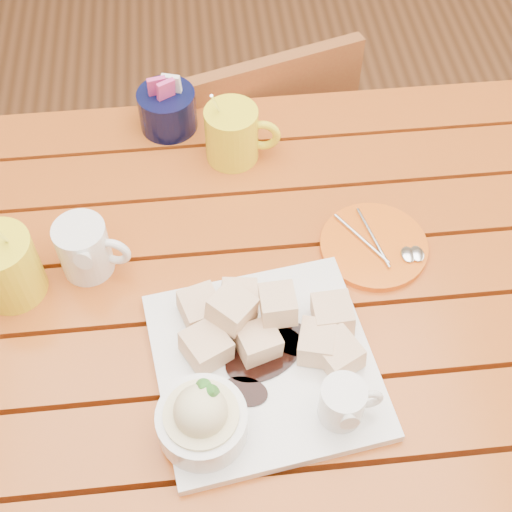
{
  "coord_description": "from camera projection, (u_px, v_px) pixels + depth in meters",
  "views": [
    {
      "loc": [
        -0.02,
        -0.59,
        1.61
      ],
      "look_at": [
        0.04,
        -0.01,
        0.82
      ],
      "focal_mm": 50.0,
      "sensor_mm": 36.0,
      "label": 1
    }
  ],
  "objects": [
    {
      "name": "coffee_mug_right",
      "position": [
        233.0,
        134.0,
        1.15
      ],
      "size": [
        0.12,
        0.09,
        0.14
      ],
      "rotation": [
        0.0,
        0.0,
        -0.15
      ],
      "color": "yellow",
      "rests_on": "table"
    },
    {
      "name": "orange_saucer",
      "position": [
        375.0,
        246.0,
        1.07
      ],
      "size": [
        0.16,
        0.16,
        0.02
      ],
      "rotation": [
        0.0,
        0.0,
        0.37
      ],
      "color": "#DF5D13",
      "rests_on": "table"
    },
    {
      "name": "dessert_plate",
      "position": [
        253.0,
        371.0,
        0.92
      ],
      "size": [
        0.32,
        0.32,
        0.12
      ],
      "rotation": [
        0.0,
        0.0,
        0.14
      ],
      "color": "white",
      "rests_on": "table"
    },
    {
      "name": "table",
      "position": [
        232.0,
        321.0,
        1.12
      ],
      "size": [
        1.2,
        0.79,
        0.75
      ],
      "color": "#A24414",
      "rests_on": "ground"
    },
    {
      "name": "ground",
      "position": [
        239.0,
        466.0,
        1.64
      ],
      "size": [
        5.0,
        5.0,
        0.0
      ],
      "primitive_type": "plane",
      "color": "#573119",
      "rests_on": "ground"
    },
    {
      "name": "coffee_mug_left",
      "position": [
        3.0,
        266.0,
        0.99
      ],
      "size": [
        0.13,
        0.1,
        0.16
      ],
      "rotation": [
        0.0,
        0.0,
        -0.28
      ],
      "color": "yellow",
      "rests_on": "table"
    },
    {
      "name": "cream_pitcher",
      "position": [
        85.0,
        248.0,
        1.02
      ],
      "size": [
        0.11,
        0.09,
        0.09
      ],
      "rotation": [
        0.0,
        0.0,
        -0.28
      ],
      "color": "white",
      "rests_on": "table"
    },
    {
      "name": "sugar_caddy",
      "position": [
        167.0,
        109.0,
        1.2
      ],
      "size": [
        0.1,
        0.1,
        0.11
      ],
      "color": "black",
      "rests_on": "table"
    },
    {
      "name": "chair_far",
      "position": [
        248.0,
        164.0,
        1.59
      ],
      "size": [
        0.47,
        0.47,
        0.8
      ],
      "rotation": [
        0.0,
        0.0,
        3.44
      ],
      "color": "brown",
      "rests_on": "ground"
    }
  ]
}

